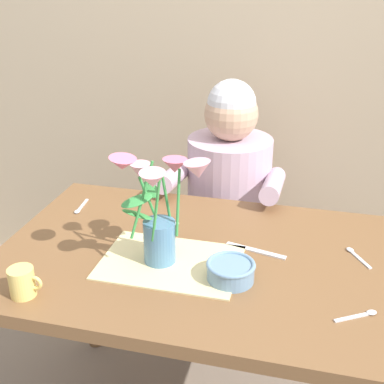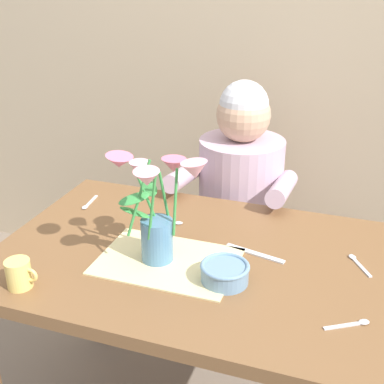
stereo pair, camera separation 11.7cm
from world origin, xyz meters
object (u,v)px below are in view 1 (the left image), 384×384
object	(u,v)px
flower_vase	(160,208)
ceramic_bowl	(231,271)
dinner_knife	(256,251)
seated_person	(228,215)
tea_cup	(23,282)

from	to	relation	value
flower_vase	ceramic_bowl	size ratio (longest dim) A/B	2.52
flower_vase	dinner_knife	xyz separation A→B (m)	(0.26, 0.13, -0.17)
seated_person	flower_vase	bearing A→B (deg)	-93.34
tea_cup	dinner_knife	bearing A→B (deg)	33.40
tea_cup	ceramic_bowl	bearing A→B (deg)	21.41
seated_person	flower_vase	distance (m)	0.77
dinner_knife	tea_cup	bearing A→B (deg)	-133.45
flower_vase	tea_cup	distance (m)	0.41
flower_vase	dinner_knife	distance (m)	0.34
ceramic_bowl	dinner_knife	size ratio (longest dim) A/B	0.72
flower_vase	ceramic_bowl	distance (m)	0.26
flower_vase	seated_person	bearing A→B (deg)	83.73
seated_person	flower_vase	world-z (taller)	seated_person
flower_vase	ceramic_bowl	bearing A→B (deg)	-10.91
ceramic_bowl	tea_cup	world-z (taller)	tea_cup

